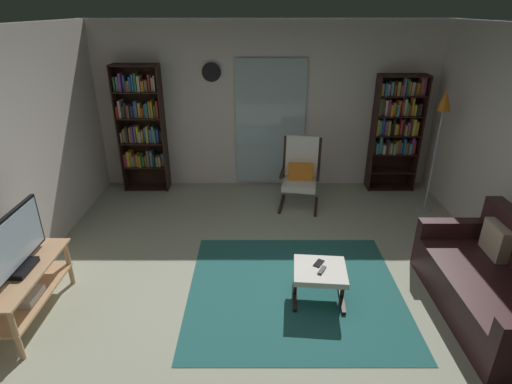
% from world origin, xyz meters
% --- Properties ---
extents(ground_plane, '(7.02, 7.02, 0.00)m').
position_xyz_m(ground_plane, '(0.00, 0.00, 0.00)').
color(ground_plane, '#A4A890').
extents(wall_back, '(5.60, 0.06, 2.60)m').
position_xyz_m(wall_back, '(0.00, 2.90, 1.30)').
color(wall_back, silver).
rests_on(wall_back, ground).
extents(glass_door_panel, '(1.10, 0.01, 2.00)m').
position_xyz_m(glass_door_panel, '(0.06, 2.83, 1.05)').
color(glass_door_panel, silver).
extents(area_rug, '(2.23, 2.04, 0.01)m').
position_xyz_m(area_rug, '(0.24, -0.02, 0.00)').
color(area_rug, '#245F5C').
rests_on(area_rug, ground).
extents(tv_stand, '(0.43, 1.14, 0.54)m').
position_xyz_m(tv_stand, '(-2.33, -0.43, 0.35)').
color(tv_stand, tan).
rests_on(tv_stand, ground).
extents(television, '(0.20, 0.92, 0.56)m').
position_xyz_m(television, '(-2.33, -0.42, 0.81)').
color(television, black).
rests_on(television, tv_stand).
extents(bookshelf_near_tv, '(0.71, 0.30, 1.99)m').
position_xyz_m(bookshelf_near_tv, '(-1.97, 2.69, 1.05)').
color(bookshelf_near_tv, black).
rests_on(bookshelf_near_tv, ground).
extents(bookshelf_near_sofa, '(0.74, 0.30, 1.84)m').
position_xyz_m(bookshelf_near_sofa, '(2.03, 2.70, 1.06)').
color(bookshelf_near_sofa, black).
rests_on(bookshelf_near_sofa, ground).
extents(leather_sofa, '(0.88, 1.73, 0.87)m').
position_xyz_m(leather_sofa, '(2.16, -0.37, 0.31)').
color(leather_sofa, '#361A1C').
rests_on(leather_sofa, ground).
extents(lounge_armchair, '(0.66, 0.74, 1.02)m').
position_xyz_m(lounge_armchair, '(0.49, 2.09, 0.53)').
color(lounge_armchair, black).
rests_on(lounge_armchair, ground).
extents(ottoman, '(0.56, 0.52, 0.37)m').
position_xyz_m(ottoman, '(0.47, -0.15, 0.30)').
color(ottoman, white).
rests_on(ottoman, ground).
extents(tv_remote, '(0.10, 0.15, 0.02)m').
position_xyz_m(tv_remote, '(0.48, -0.19, 0.38)').
color(tv_remote, black).
rests_on(tv_remote, ottoman).
extents(cell_phone, '(0.13, 0.15, 0.01)m').
position_xyz_m(cell_phone, '(0.47, -0.07, 0.38)').
color(cell_phone, black).
rests_on(cell_phone, ottoman).
extents(floor_lamp_by_shelf, '(0.22, 0.22, 1.76)m').
position_xyz_m(floor_lamp_by_shelf, '(2.35, 1.89, 1.41)').
color(floor_lamp_by_shelf, '#A5A5AD').
rests_on(floor_lamp_by_shelf, ground).
extents(wall_clock, '(0.29, 0.03, 0.29)m').
position_xyz_m(wall_clock, '(-0.85, 2.82, 1.85)').
color(wall_clock, silver).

